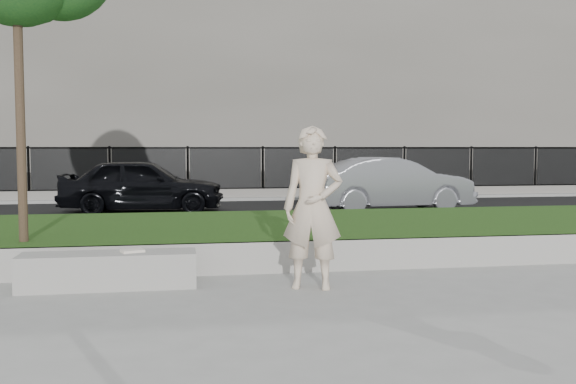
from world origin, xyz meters
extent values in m
plane|color=gray|center=(0.00, 0.00, 0.00)|extent=(90.00, 90.00, 0.00)
cube|color=black|center=(0.00, 3.00, 0.20)|extent=(34.00, 4.00, 0.40)
cube|color=gray|center=(0.00, 1.04, 0.20)|extent=(34.00, 0.08, 0.40)
cube|color=black|center=(0.00, 8.50, 0.02)|extent=(34.00, 7.00, 0.04)
cube|color=gray|center=(0.00, 13.00, 0.06)|extent=(34.00, 3.00, 0.12)
cube|color=slate|center=(0.00, 12.00, 0.24)|extent=(32.00, 0.30, 0.24)
cube|color=black|center=(0.00, 12.00, 0.87)|extent=(32.00, 0.04, 1.50)
cube|color=black|center=(0.00, 12.00, 1.57)|extent=(32.00, 0.05, 0.05)
cube|color=black|center=(0.00, 12.00, 0.37)|extent=(32.00, 0.05, 0.05)
cube|color=#625E56|center=(0.00, 20.00, 5.00)|extent=(34.00, 10.00, 10.00)
cube|color=gray|center=(-1.66, 0.52, 0.20)|extent=(1.95, 0.49, 0.40)
imported|color=beige|center=(0.60, 0.12, 0.91)|extent=(0.76, 0.61, 1.82)
cube|color=white|center=(-1.40, 0.54, 0.41)|extent=(0.29, 0.25, 0.03)
cylinder|color=#38281C|center=(-2.81, 1.60, 2.81)|extent=(0.12, 0.12, 4.82)
imported|color=black|center=(-1.72, 8.68, 0.69)|extent=(3.92, 1.83, 1.30)
imported|color=gray|center=(4.21, 8.01, 0.69)|extent=(4.07, 1.77, 1.30)
camera|label=1|loc=(-0.88, -6.87, 1.59)|focal=40.00mm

